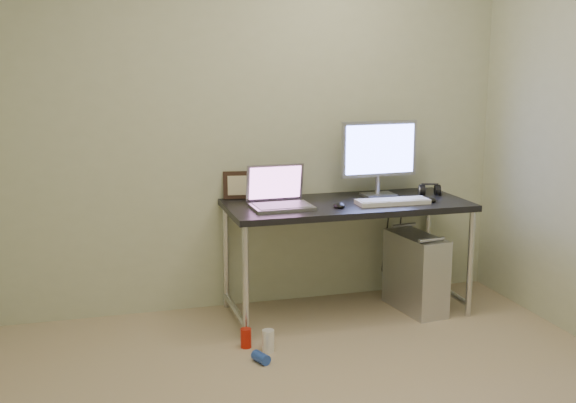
% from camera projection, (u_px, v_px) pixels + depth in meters
% --- Properties ---
extents(wall_back, '(3.50, 0.02, 2.50)m').
position_uv_depth(wall_back, '(252.00, 123.00, 4.79)').
color(wall_back, beige).
rests_on(wall_back, ground).
extents(desk, '(1.58, 0.69, 0.75)m').
position_uv_depth(desk, '(347.00, 214.00, 4.72)').
color(desk, black).
rests_on(desk, ground).
extents(tower_computer, '(0.28, 0.52, 0.55)m').
position_uv_depth(tower_computer, '(416.00, 273.00, 4.84)').
color(tower_computer, silver).
rests_on(tower_computer, ground).
extents(cable_a, '(0.01, 0.16, 0.69)m').
position_uv_depth(cable_a, '(386.00, 239.00, 5.17)').
color(cable_a, black).
rests_on(cable_a, ground).
extents(cable_b, '(0.02, 0.11, 0.71)m').
position_uv_depth(cable_b, '(398.00, 241.00, 5.18)').
color(cable_b, black).
rests_on(cable_b, ground).
extents(can_red, '(0.07, 0.07, 0.12)m').
position_uv_depth(can_red, '(246.00, 338.00, 4.24)').
color(can_red, red).
rests_on(can_red, ground).
extents(can_white, '(0.09, 0.09, 0.13)m').
position_uv_depth(can_white, '(268.00, 341.00, 4.18)').
color(can_white, white).
rests_on(can_white, ground).
extents(can_blue, '(0.10, 0.13, 0.06)m').
position_uv_depth(can_blue, '(261.00, 358.00, 4.03)').
color(can_blue, blue).
rests_on(can_blue, ground).
extents(laptop, '(0.38, 0.32, 0.26)m').
position_uv_depth(laptop, '(279.00, 197.00, 4.56)').
color(laptop, '#A2A3A9').
rests_on(laptop, desk).
extents(monitor, '(0.54, 0.17, 0.51)m').
position_uv_depth(monitor, '(379.00, 152.00, 4.86)').
color(monitor, '#A2A3A9').
rests_on(monitor, desk).
extents(keyboard, '(0.48, 0.16, 0.03)m').
position_uv_depth(keyboard, '(393.00, 202.00, 4.65)').
color(keyboard, silver).
rests_on(keyboard, desk).
extents(mouse_right, '(0.10, 0.13, 0.04)m').
position_uv_depth(mouse_right, '(431.00, 199.00, 4.72)').
color(mouse_right, black).
rests_on(mouse_right, desk).
extents(mouse_left, '(0.10, 0.13, 0.04)m').
position_uv_depth(mouse_left, '(339.00, 204.00, 4.55)').
color(mouse_left, black).
rests_on(mouse_left, desk).
extents(headphones, '(0.17, 0.10, 0.10)m').
position_uv_depth(headphones, '(430.00, 191.00, 4.96)').
color(headphones, black).
rests_on(headphones, desk).
extents(picture_frame, '(0.24, 0.10, 0.19)m').
position_uv_depth(picture_frame, '(240.00, 185.00, 4.81)').
color(picture_frame, black).
rests_on(picture_frame, desk).
extents(webcam, '(0.04, 0.03, 0.11)m').
position_uv_depth(webcam, '(273.00, 186.00, 4.83)').
color(webcam, silver).
rests_on(webcam, desk).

